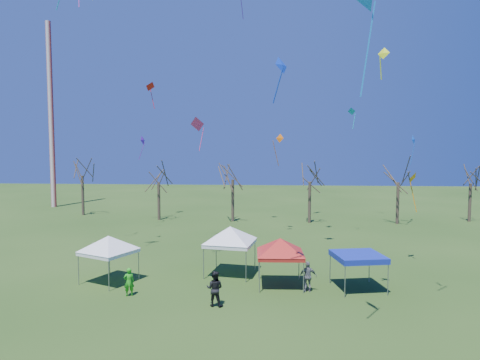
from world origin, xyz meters
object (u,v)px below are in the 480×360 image
object	(u,v)px
tent_white_west	(108,239)
tent_white_mid	(230,230)
tree_4	(399,167)
person_dark	(215,289)
tree_5	(471,170)
person_grey	(308,277)
radio_mast	(51,115)
tree_3	(310,167)
tent_blue	(358,257)
tree_0	(82,162)
tent_red	(280,241)
tree_1	(158,169)
tree_2	(233,165)
person_green	(129,282)

from	to	relation	value
tent_white_west	tent_white_mid	bearing A→B (deg)	16.65
tree_4	person_dark	bearing A→B (deg)	-123.21
tree_4	person_dark	world-z (taller)	tree_4
tree_5	person_grey	size ratio (longest dim) A/B	4.30
radio_mast	tree_3	distance (m)	36.04
tree_3	person_grey	xyz separation A→B (m)	(-2.05, -22.44, -5.21)
tent_white_west	tent_blue	xyz separation A→B (m)	(14.82, -0.23, -0.75)
person_grey	tree_3	bearing A→B (deg)	-103.18
tree_0	tent_white_west	world-z (taller)	tree_0
tent_white_west	tent_red	size ratio (longest dim) A/B	0.94
person_dark	tent_red	bearing A→B (deg)	-125.93
tree_1	tree_2	bearing A→B (deg)	-1.85
tree_3	tree_0	bearing A→B (deg)	172.92
tree_3	tree_5	distance (m)	17.81
tree_5	person_grey	xyz separation A→B (m)	(-19.74, -24.46, -4.86)
radio_mast	tree_0	size ratio (longest dim) A/B	2.96
tree_4	person_green	xyz separation A→B (m)	(-21.29, -23.81, -5.28)
tree_1	tent_red	size ratio (longest dim) A/B	2.01
tree_0	tent_red	xyz separation A→B (m)	(23.28, -24.90, -3.82)
tree_4	tent_red	size ratio (longest dim) A/B	2.10
tree_2	tree_5	size ratio (longest dim) A/B	1.10
tent_blue	tree_5	bearing A→B (deg)	54.80
radio_mast	person_green	bearing A→B (deg)	-56.88
tree_5	tent_blue	size ratio (longest dim) A/B	2.40
tent_white_west	tree_0	bearing A→B (deg)	117.37
tree_3	tent_red	xyz separation A→B (m)	(-3.60, -21.56, -3.41)
tent_white_mid	tent_blue	bearing A→B (deg)	-17.32
tree_5	person_green	xyz separation A→B (m)	(-29.66, -25.88, -4.95)
radio_mast	tent_white_mid	size ratio (longest dim) A/B	6.17
tree_5	tent_red	xyz separation A→B (m)	(-21.29, -23.58, -3.06)
person_grey	person_green	xyz separation A→B (m)	(-9.92, -1.42, -0.09)
tree_3	tent_blue	size ratio (longest dim) A/B	2.55
tent_blue	tree_3	bearing A→B (deg)	92.25
tree_4	person_green	distance (m)	32.38
tree_0	tree_4	size ratio (longest dim) A/B	1.07
tree_5	person_green	size ratio (longest dim) A/B	4.76
radio_mast	tree_2	distance (m)	28.08
tree_0	person_dark	bearing A→B (deg)	-55.03
tent_white_west	tent_blue	distance (m)	14.84
tree_0	tent_red	distance (m)	34.30
tree_1	person_green	distance (m)	25.43
tree_0	tree_3	xyz separation A→B (m)	(26.88, -3.34, -0.41)
tree_4	tent_white_west	size ratio (longest dim) A/B	2.25
tent_white_mid	person_green	world-z (taller)	tent_white_mid
tent_white_west	tent_blue	world-z (taller)	tent_white_west
tree_0	tent_red	world-z (taller)	tree_0
person_green	tree_0	bearing A→B (deg)	-83.78
tent_white_mid	person_green	xyz separation A→B (m)	(-5.20, -4.40, -2.14)
tree_1	tree_4	bearing A→B (deg)	-1.42
radio_mast	tent_white_west	world-z (taller)	radio_mast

